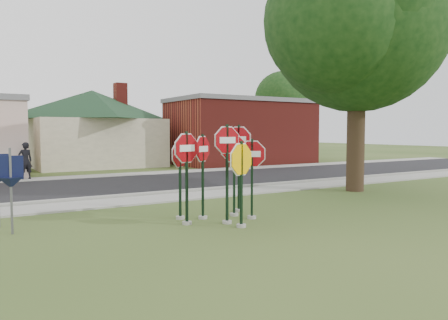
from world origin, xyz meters
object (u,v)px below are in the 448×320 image
oak_tree (358,22)px  pedestrian (25,161)px  stop_sign_center (227,161)px  stop_sign_yellow (241,173)px  stop_sign_left (187,165)px

oak_tree → pedestrian: oak_tree is taller
stop_sign_center → oak_tree: size_ratio=0.25×
pedestrian → oak_tree: bearing=122.0°
pedestrian → stop_sign_yellow: bearing=90.4°
stop_sign_center → stop_sign_left: (-0.93, 0.44, -0.10)m
oak_tree → stop_sign_left: bearing=-165.8°
stop_sign_left → pedestrian: stop_sign_left is taller
stop_sign_center → pedestrian: 13.97m
stop_sign_yellow → pedestrian: size_ratio=1.26×
pedestrian → stop_sign_center: bearing=90.6°
oak_tree → stop_sign_yellow: bearing=-157.4°
stop_sign_center → pedestrian: stop_sign_center is taller
stop_sign_yellow → stop_sign_left: 1.42m
stop_sign_left → pedestrian: 13.35m
stop_sign_center → stop_sign_left: size_ratio=1.07×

